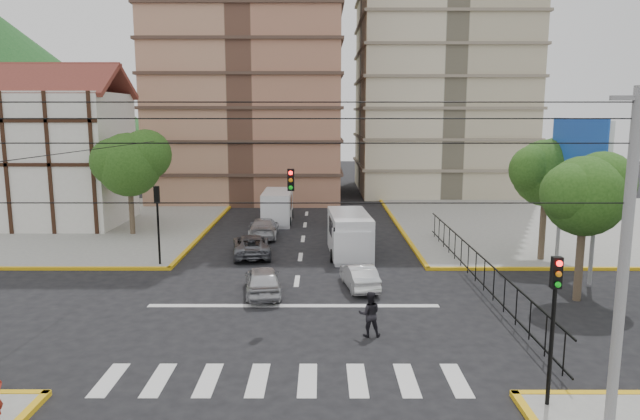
{
  "coord_description": "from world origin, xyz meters",
  "views": [
    {
      "loc": [
        1.23,
        -23.17,
        8.47
      ],
      "look_at": [
        1.19,
        3.24,
        4.0
      ],
      "focal_mm": 32.0,
      "sensor_mm": 36.0,
      "label": 1
    }
  ],
  "objects_px": {
    "car_silver_front_left": "(263,280)",
    "traffic_light_se": "(554,306)",
    "van_right_lane": "(350,236)",
    "traffic_light_nw": "(158,212)",
    "pedestrian_crosswalk": "(370,314)",
    "car_white_front_right": "(359,276)",
    "van_left_lane": "(277,208)"
  },
  "relations": [
    {
      "from": "traffic_light_nw",
      "to": "van_right_lane",
      "type": "height_order",
      "value": "traffic_light_nw"
    },
    {
      "from": "van_left_lane",
      "to": "car_white_front_right",
      "type": "distance_m",
      "value": 17.72
    },
    {
      "from": "traffic_light_nw",
      "to": "van_right_lane",
      "type": "xyz_separation_m",
      "value": [
        10.75,
        2.42,
        -1.86
      ]
    },
    {
      "from": "traffic_light_se",
      "to": "car_silver_front_left",
      "type": "height_order",
      "value": "traffic_light_se"
    },
    {
      "from": "car_silver_front_left",
      "to": "car_white_front_right",
      "type": "distance_m",
      "value": 4.74
    },
    {
      "from": "traffic_light_se",
      "to": "car_white_front_right",
      "type": "xyz_separation_m",
      "value": [
        -4.68,
        11.63,
        -2.5
      ]
    },
    {
      "from": "van_left_lane",
      "to": "pedestrian_crosswalk",
      "type": "distance_m",
      "value": 23.61
    },
    {
      "from": "car_silver_front_left",
      "to": "traffic_light_nw",
      "type": "bearing_deg",
      "value": -46.74
    },
    {
      "from": "pedestrian_crosswalk",
      "to": "car_silver_front_left",
      "type": "bearing_deg",
      "value": -49.15
    },
    {
      "from": "traffic_light_se",
      "to": "van_left_lane",
      "type": "bearing_deg",
      "value": 109.28
    },
    {
      "from": "traffic_light_nw",
      "to": "car_silver_front_left",
      "type": "xyz_separation_m",
      "value": [
        6.28,
        -4.95,
        -2.42
      ]
    },
    {
      "from": "car_silver_front_left",
      "to": "traffic_light_se",
      "type": "bearing_deg",
      "value": 122.73
    },
    {
      "from": "pedestrian_crosswalk",
      "to": "car_white_front_right",
      "type": "bearing_deg",
      "value": -91.32
    },
    {
      "from": "traffic_light_se",
      "to": "van_left_lane",
      "type": "distance_m",
      "value": 30.28
    },
    {
      "from": "traffic_light_nw",
      "to": "car_silver_front_left",
      "type": "bearing_deg",
      "value": -38.26
    },
    {
      "from": "van_right_lane",
      "to": "pedestrian_crosswalk",
      "type": "distance_m",
      "value": 12.51
    },
    {
      "from": "traffic_light_se",
      "to": "car_white_front_right",
      "type": "height_order",
      "value": "traffic_light_se"
    },
    {
      "from": "traffic_light_nw",
      "to": "car_white_front_right",
      "type": "height_order",
      "value": "traffic_light_nw"
    },
    {
      "from": "van_left_lane",
      "to": "van_right_lane",
      "type": "bearing_deg",
      "value": -64.05
    },
    {
      "from": "van_right_lane",
      "to": "van_left_lane",
      "type": "bearing_deg",
      "value": 112.35
    },
    {
      "from": "traffic_light_nw",
      "to": "van_right_lane",
      "type": "distance_m",
      "value": 11.18
    },
    {
      "from": "traffic_light_se",
      "to": "car_white_front_right",
      "type": "relative_size",
      "value": 1.19
    },
    {
      "from": "traffic_light_se",
      "to": "pedestrian_crosswalk",
      "type": "relative_size",
      "value": 2.48
    },
    {
      "from": "traffic_light_se",
      "to": "pedestrian_crosswalk",
      "type": "bearing_deg",
      "value": 130.43
    },
    {
      "from": "van_left_lane",
      "to": "car_white_front_right",
      "type": "bearing_deg",
      "value": -72.7
    },
    {
      "from": "traffic_light_se",
      "to": "van_right_lane",
      "type": "xyz_separation_m",
      "value": [
        -4.85,
        18.02,
        -1.86
      ]
    },
    {
      "from": "traffic_light_se",
      "to": "van_right_lane",
      "type": "relative_size",
      "value": 0.76
    },
    {
      "from": "van_right_lane",
      "to": "van_left_lane",
      "type": "distance_m",
      "value": 11.69
    },
    {
      "from": "van_right_lane",
      "to": "car_silver_front_left",
      "type": "xyz_separation_m",
      "value": [
        -4.48,
        -7.37,
        -0.55
      ]
    },
    {
      "from": "van_left_lane",
      "to": "car_silver_front_left",
      "type": "bearing_deg",
      "value": -88.0
    },
    {
      "from": "traffic_light_nw",
      "to": "car_white_front_right",
      "type": "distance_m",
      "value": 11.88
    },
    {
      "from": "van_right_lane",
      "to": "pedestrian_crosswalk",
      "type": "xyz_separation_m",
      "value": [
        0.14,
        -12.5,
        -0.36
      ]
    }
  ]
}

